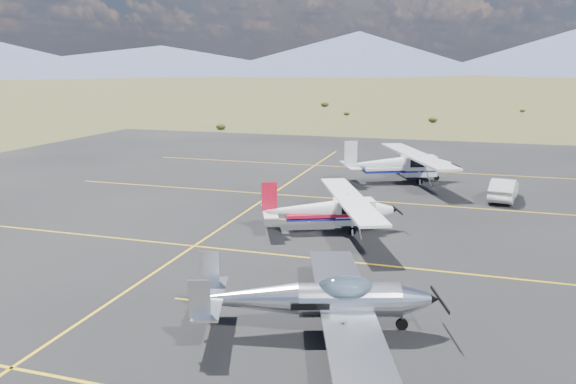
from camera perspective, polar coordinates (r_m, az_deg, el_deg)
The scene contains 6 objects.
ground at distance 22.13m, azimuth 2.29°, elevation -8.52°, with size 1600.00×1600.00×0.00m, color #383D1C.
apron at distance 28.60m, azimuth 5.91°, elevation -3.61°, with size 72.00×72.00×0.02m, color black.
aircraft_low_wing at distance 17.45m, azimuth 3.38°, elevation -10.87°, with size 7.36×9.96×2.18m.
aircraft_cessna at distance 27.76m, azimuth 4.36°, elevation -1.70°, with size 7.12×9.58×2.50m.
aircraft_plain at distance 40.10m, azimuth 11.33°, elevation 2.86°, with size 8.49×11.18×2.94m.
sedan at distance 36.49m, azimuth 21.05°, elevation 0.26°, with size 1.40×4.01×1.32m, color silver.
Camera 1 is at (5.24, -19.94, 8.03)m, focal length 35.00 mm.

